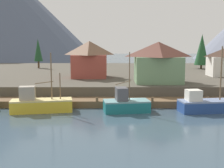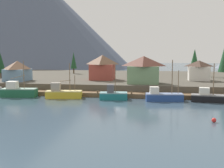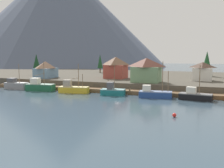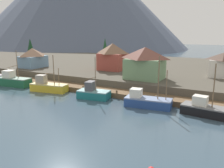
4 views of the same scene
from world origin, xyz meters
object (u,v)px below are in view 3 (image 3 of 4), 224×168
house_red (116,67)px  house_blue (46,69)px  fishing_boat_yellow (73,89)px  fishing_boat_teal (113,91)px  fishing_boat_black (195,96)px  fishing_boat_blue (154,94)px  channel_buoy (174,115)px  fishing_boat_grey (16,85)px  conifer_mid_left (207,62)px  conifer_near_right (100,61)px  conifer_mid_right (36,63)px  fishing_boat_green (40,86)px  house_green (146,70)px  house_white (202,71)px

house_red → house_blue: (-22.94, -7.24, -0.81)m
fishing_boat_yellow → house_red: 20.98m
fishing_boat_teal → fishing_boat_black: 20.67m
fishing_boat_blue → channel_buoy: 20.12m
fishing_boat_grey → fishing_boat_black: bearing=-2.1°
house_blue → conifer_mid_left: conifer_mid_left is taller
fishing_boat_yellow → house_red: house_red is taller
house_blue → conifer_near_right: 30.61m
conifer_near_right → channel_buoy: (40.54, -60.65, -7.04)m
conifer_mid_right → fishing_boat_green: bearing=-51.6°
fishing_boat_blue → fishing_boat_teal: bearing=172.3°
fishing_boat_grey → fishing_boat_yellow: (20.19, -0.57, -0.11)m
fishing_boat_teal → conifer_near_right: conifer_near_right is taller
fishing_boat_grey → house_green: (38.04, 11.08, 4.88)m
fishing_boat_grey → channel_buoy: (50.50, -19.18, -0.89)m
fishing_boat_grey → house_white: 57.49m
fishing_boat_grey → conifer_near_right: bearing=74.7°
house_white → conifer_near_right: size_ratio=0.75×
channel_buoy → fishing_boat_black: bearing=83.7°
fishing_boat_yellow → fishing_boat_black: size_ratio=1.03×
house_red → fishing_boat_grey: bearing=-143.3°
conifer_mid_left → fishing_boat_grey: bearing=-143.9°
fishing_boat_teal → house_green: bearing=53.9°
fishing_boat_teal → channel_buoy: (18.59, -18.70, -0.74)m
fishing_boat_green → fishing_boat_blue: size_ratio=0.96×
fishing_boat_blue → channel_buoy: size_ratio=12.76×
fishing_boat_green → house_white: fishing_boat_green is taller
fishing_boat_black → house_white: 22.28m
house_blue → conifer_mid_right: size_ratio=0.89×
channel_buoy → fishing_boat_yellow: bearing=148.5°
house_red → fishing_boat_black: bearing=-35.6°
fishing_boat_yellow → fishing_boat_black: fishing_boat_black is taller
fishing_boat_green → channel_buoy: size_ratio=12.22×
conifer_mid_left → house_red: bearing=-144.4°
house_green → channel_buoy: (12.47, -30.26, -5.76)m
fishing_boat_green → fishing_boat_yellow: size_ratio=1.00×
fishing_boat_blue → house_white: 24.66m
fishing_boat_green → house_green: (28.97, 11.57, 4.81)m
house_white → fishing_boat_grey: bearing=-157.9°
house_green → conifer_mid_right: (-45.79, 9.63, 1.20)m
fishing_boat_blue → house_green: (-4.99, 11.60, 5.09)m
fishing_boat_blue → conifer_mid_left: 41.75m
conifer_mid_left → fishing_boat_black: bearing=-91.8°
fishing_boat_green → house_green: 31.56m
fishing_boat_teal → fishing_boat_grey: bearing=170.9°
fishing_boat_grey → conifer_near_right: conifer_near_right is taller
fishing_boat_green → channel_buoy: bearing=-31.0°
house_blue → conifer_mid_left: bearing=28.2°
channel_buoy → conifer_mid_left: bearing=86.7°
fishing_boat_green → conifer_mid_left: 60.20m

